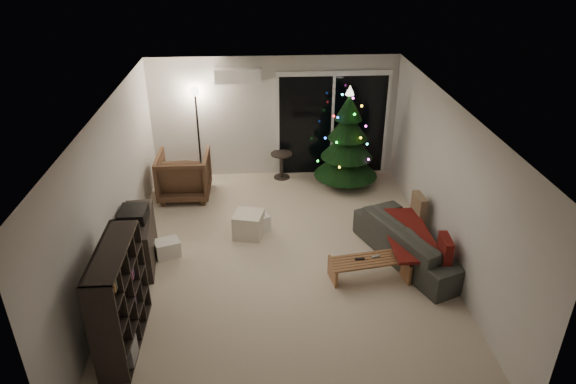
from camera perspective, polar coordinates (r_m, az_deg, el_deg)
The scene contains 18 objects.
room at distance 9.08m, azimuth 1.78°, elevation 3.33°, with size 6.50×7.51×2.60m.
bookshelf at distance 6.74m, azimuth -19.64°, elevation -11.08°, with size 0.35×1.40×1.40m, color black, non-canonical shape.
media_cabinet at distance 8.30m, azimuth -16.37°, elevation -5.23°, with size 0.47×1.25×0.78m, color black.
stereo at distance 8.07m, azimuth -16.81°, elevation -2.38°, with size 0.40×0.47×0.17m, color black.
armchair at distance 10.10m, azimuth -11.47°, elevation 1.84°, with size 0.97×0.99×0.90m, color brown.
ottoman at distance 8.77m, azimuth -4.39°, elevation -3.61°, with size 0.47×0.47×0.42m, color beige.
cardboard_box_a at distance 8.49m, azimuth -13.24°, elevation -6.09°, with size 0.38×0.29×0.27m, color beige.
cardboard_box_b at distance 8.91m, azimuth -3.60°, elevation -3.49°, with size 0.42×0.32×0.30m, color beige.
side_table at distance 10.73m, azimuth -0.71°, elevation 2.96°, with size 0.44×0.44×0.56m, color black.
floor_lamp at distance 10.56m, azimuth -9.90°, elevation 6.13°, with size 0.31×0.31×1.92m, color black.
sofa at distance 8.33m, azimuth 13.74°, elevation -5.36°, with size 2.17×0.85×0.63m, color #3D403A.
sofa_throw at distance 8.23m, azimuth 13.18°, elevation -4.56°, with size 0.68×1.56×0.05m, color #601009.
cushion_a at distance 8.81m, azimuth 14.34°, elevation -1.59°, with size 0.13×0.42×0.42m, color #917A58.
cushion_b at distance 7.76m, azimuth 17.04°, elevation -6.22°, with size 0.13×0.42×0.42m, color #601009.
coffee_table at distance 7.81m, azimuth 8.98°, elevation -8.47°, with size 1.15×0.40×0.36m, color #A56B44, non-canonical shape.
remote_a at distance 7.67m, azimuth 7.98°, elevation -7.38°, with size 0.14×0.04×0.02m, color black.
remote_b at distance 7.76m, azimuth 9.73°, elevation -7.07°, with size 0.13×0.04×0.02m, color slate.
christmas_tree at distance 10.19m, azimuth 6.62°, elevation 6.03°, with size 1.28×1.28×2.07m, color #133D14.
Camera 1 is at (-0.34, -6.76, 4.71)m, focal length 32.00 mm.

